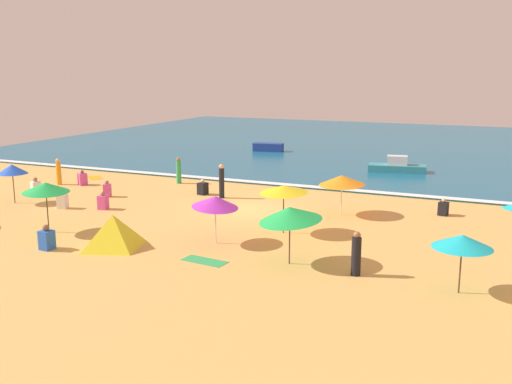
{
  "coord_description": "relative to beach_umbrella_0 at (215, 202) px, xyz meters",
  "views": [
    {
      "loc": [
        11.96,
        -25.57,
        6.82
      ],
      "look_at": [
        0.34,
        0.53,
        0.8
      ],
      "focal_mm": 40.79,
      "sensor_mm": 36.0,
      "label": 1
    }
  ],
  "objects": [
    {
      "name": "beach_tent",
      "position": [
        -3.36,
        -2.15,
        -1.04
      ],
      "size": [
        2.61,
        2.67,
        1.33
      ],
      "color": "yellow",
      "rests_on": "ground_plane"
    },
    {
      "name": "beach_umbrella_6",
      "position": [
        3.3,
        6.58,
        -0.01
      ],
      "size": [
        3.09,
        3.09,
        1.98
      ],
      "color": "silver",
      "rests_on": "ground_plane"
    },
    {
      "name": "beachgoer_4",
      "position": [
        -12.99,
        7.39,
        -1.33
      ],
      "size": [
        0.64,
        0.64,
        0.91
      ],
      "color": "#D84CA5",
      "rests_on": "ground_plane"
    },
    {
      "name": "beachgoer_10",
      "position": [
        7.79,
        8.46,
        -1.36
      ],
      "size": [
        0.49,
        0.49,
        0.83
      ],
      "color": "black",
      "rests_on": "ground_plane"
    },
    {
      "name": "beach_umbrella_9",
      "position": [
        -7.32,
        -1.47,
        0.25
      ],
      "size": [
        2.78,
        2.78,
        2.22
      ],
      "color": "#4C3823",
      "rests_on": "ground_plane"
    },
    {
      "name": "beachgoer_12",
      "position": [
        -5.02,
        7.94,
        -1.34
      ],
      "size": [
        0.56,
        0.56,
        0.89
      ],
      "color": "black",
      "rests_on": "ground_plane"
    },
    {
      "name": "beachgoer_5",
      "position": [
        -9.84,
        2.19,
        -1.31
      ],
      "size": [
        0.56,
        0.56,
        0.95
      ],
      "color": "white",
      "rests_on": "ground_plane"
    },
    {
      "name": "beach_umbrella_0",
      "position": [
        0.0,
        0.0,
        0.0
      ],
      "size": [
        2.45,
        2.43,
        2.02
      ],
      "color": "silver",
      "rests_on": "ground_plane"
    },
    {
      "name": "beachgoer_2",
      "position": [
        -14.08,
        4.7,
        -1.36
      ],
      "size": [
        0.61,
        0.61,
        0.85
      ],
      "color": "white",
      "rests_on": "ground_plane"
    },
    {
      "name": "beach_towel_1",
      "position": [
        0.67,
        -2.16,
        -1.7
      ],
      "size": [
        1.77,
        0.9,
        0.01
      ],
      "color": "green",
      "rests_on": "ground_plane"
    },
    {
      "name": "beach_umbrella_2",
      "position": [
        1.93,
        2.49,
        0.2
      ],
      "size": [
        2.66,
        2.66,
        2.12
      ],
      "color": "#4C3823",
      "rests_on": "ground_plane"
    },
    {
      "name": "beachgoer_11",
      "position": [
        -9.51,
        5.3,
        -1.31
      ],
      "size": [
        0.49,
        0.49,
        0.91
      ],
      "color": "#D84CA5",
      "rests_on": "ground_plane"
    },
    {
      "name": "beach_umbrella_1",
      "position": [
        9.41,
        -1.62,
        -0.03
      ],
      "size": [
        2.62,
        2.62,
        1.88
      ],
      "color": "#4C3823",
      "rests_on": "ground_plane"
    },
    {
      "name": "beach_towel_0",
      "position": [
        -13.88,
        9.6,
        -1.7
      ],
      "size": [
        1.57,
        1.51,
        0.01
      ],
      "color": "orange",
      "rests_on": "ground_plane"
    },
    {
      "name": "beachgoer_7",
      "position": [
        -7.96,
        10.22,
        -0.94
      ],
      "size": [
        0.41,
        0.41,
        1.6
      ],
      "color": "green",
      "rests_on": "ground_plane"
    },
    {
      "name": "small_boat_0",
      "position": [
        3.57,
        19.3,
        -1.26
      ],
      "size": [
        3.96,
        2.02,
        1.08
      ],
      "color": "teal",
      "rests_on": "ocean_water"
    },
    {
      "name": "small_boat_1",
      "position": [
        -8.26,
        25.07,
        -1.27
      ],
      "size": [
        2.6,
        1.32,
        0.67
      ],
      "color": "navy",
      "rests_on": "ocean_water"
    },
    {
      "name": "beachgoer_1",
      "position": [
        -3.65,
        7.6,
        -0.79
      ],
      "size": [
        0.4,
        0.4,
        1.86
      ],
      "color": "black",
      "rests_on": "ground_plane"
    },
    {
      "name": "beach_umbrella_8",
      "position": [
        3.59,
        -1.16,
        0.14
      ],
      "size": [
        3.23,
        3.23,
        2.23
      ],
      "color": "#4C3823",
      "rests_on": "ground_plane"
    },
    {
      "name": "ocean_water",
      "position": [
        -1.38,
        33.76,
        -1.66
      ],
      "size": [
        60.0,
        44.0,
        0.1
      ],
      "primitive_type": "cube",
      "color": "#196084",
      "rests_on": "ground_plane"
    },
    {
      "name": "beach_umbrella_4",
      "position": [
        -12.98,
        2.1,
        0.09
      ],
      "size": [
        2.13,
        2.13,
        2.04
      ],
      "color": "#4C3823",
      "rests_on": "ground_plane"
    },
    {
      "name": "beachgoer_3",
      "position": [
        -14.39,
        6.93,
        -0.92
      ],
      "size": [
        0.33,
        0.33,
        1.6
      ],
      "color": "orange",
      "rests_on": "ground_plane"
    },
    {
      "name": "ground_plane",
      "position": [
        -1.38,
        5.76,
        -1.71
      ],
      "size": [
        60.0,
        60.0,
        0.0
      ],
      "primitive_type": "plane",
      "color": "#E0A856"
    },
    {
      "name": "wave_breaker_foam",
      "position": [
        -1.38,
        12.06,
        -1.6
      ],
      "size": [
        57.0,
        0.7,
        0.01
      ],
      "primitive_type": "cube",
      "color": "white",
      "rests_on": "ocean_water"
    },
    {
      "name": "beachgoer_9",
      "position": [
        -7.86,
        2.86,
        -1.33
      ],
      "size": [
        0.51,
        0.51,
        0.9
      ],
      "color": "#D84CA5",
      "rests_on": "ground_plane"
    },
    {
      "name": "beachgoer_8",
      "position": [
        6.07,
        -1.37,
        -0.99
      ],
      "size": [
        0.46,
        0.46,
        1.54
      ],
      "color": "black",
      "rests_on": "ground_plane"
    },
    {
      "name": "beachgoer_6",
      "position": [
        -5.59,
        -3.39,
        -1.29
      ],
      "size": [
        0.5,
        0.5,
        0.99
      ],
      "color": "blue",
      "rests_on": "ground_plane"
    }
  ]
}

